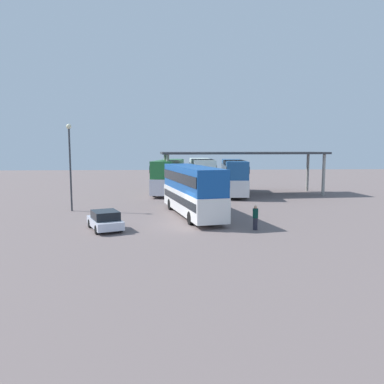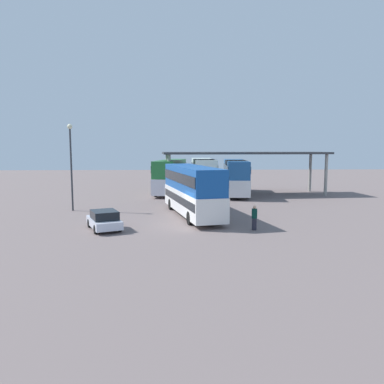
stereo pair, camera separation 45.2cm
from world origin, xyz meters
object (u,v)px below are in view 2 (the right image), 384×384
object	(u,v)px
parked_hatchback	(104,220)
lamppost_tall	(71,157)
double_decker_near_canopy	(170,175)
double_decker_far_right	(236,176)
pedestrian_waiting	(254,218)
double_decker_main	(192,189)
double_decker_mid_row	(203,175)

from	to	relation	value
parked_hatchback	lamppost_tall	xyz separation A→B (m)	(-4.34, 8.08, 4.20)
double_decker_near_canopy	lamppost_tall	xyz separation A→B (m)	(-8.66, -12.33, 2.59)
double_decker_far_right	pedestrian_waiting	xyz separation A→B (m)	(-1.85, -19.72, -1.43)
double_decker_near_canopy	lamppost_tall	distance (m)	15.29
double_decker_main	double_decker_near_canopy	distance (m)	15.48
parked_hatchback	pedestrian_waiting	world-z (taller)	pedestrian_waiting
double_decker_near_canopy	lamppost_tall	size ratio (longest dim) A/B	1.39
double_decker_mid_row	double_decker_near_canopy	bearing A→B (deg)	87.46
double_decker_mid_row	lamppost_tall	bearing A→B (deg)	133.70
double_decker_main	double_decker_near_canopy	bearing A→B (deg)	-4.78
double_decker_main	lamppost_tall	size ratio (longest dim) A/B	1.51
parked_hatchback	double_decker_mid_row	size ratio (longest dim) A/B	0.39
double_decker_far_right	parked_hatchback	bearing A→B (deg)	152.52
parked_hatchback	double_decker_mid_row	world-z (taller)	double_decker_mid_row
lamppost_tall	double_decker_main	bearing A→B (deg)	-15.82
parked_hatchback	double_decker_near_canopy	size ratio (longest dim) A/B	0.38
double_decker_main	parked_hatchback	distance (m)	8.25
parked_hatchback	lamppost_tall	bearing A→B (deg)	5.36
double_decker_main	double_decker_far_right	distance (m)	15.27
double_decker_main	parked_hatchback	world-z (taller)	double_decker_main
double_decker_main	double_decker_mid_row	size ratio (longest dim) A/B	1.10
pedestrian_waiting	double_decker_far_right	bearing A→B (deg)	174.58
double_decker_main	double_decker_near_canopy	size ratio (longest dim) A/B	1.09
double_decker_main	pedestrian_waiting	bearing A→B (deg)	-156.42
double_decker_mid_row	lamppost_tall	distance (m)	17.78
double_decker_far_right	lamppost_tall	distance (m)	20.09
double_decker_mid_row	pedestrian_waiting	distance (m)	20.96
double_decker_mid_row	double_decker_far_right	xyz separation A→B (m)	(3.84, -1.09, -0.06)
parked_hatchback	double_decker_mid_row	xyz separation A→B (m)	(8.38, 20.23, 1.68)
double_decker_far_right	pedestrian_waiting	size ratio (longest dim) A/B	6.79
double_decker_main	parked_hatchback	bearing A→B (deg)	116.52
double_decker_near_canopy	parked_hatchback	bearing A→B (deg)	177.75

